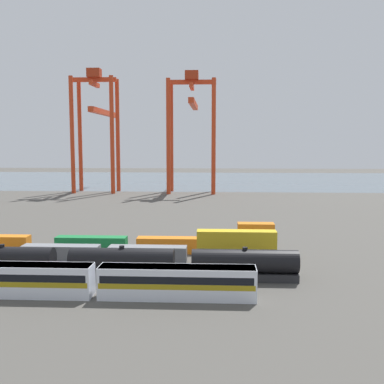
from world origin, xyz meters
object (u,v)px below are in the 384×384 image
object	(u,v)px
shipping_container_9	(256,246)
gantry_crane_west	(98,120)
passenger_train	(96,280)
gantry_crane_central	(192,118)
freight_tank_row	(62,262)
shipping_container_7	(92,244)
shipping_container_1	(61,253)
shipping_container_8	(173,245)

from	to	relation	value
shipping_container_9	gantry_crane_west	distance (m)	112.26
passenger_train	gantry_crane_central	world-z (taller)	gantry_crane_central
freight_tank_row	shipping_container_7	size ratio (longest dim) A/B	5.35
freight_tank_row	shipping_container_1	size ratio (longest dim) A/B	5.35
shipping_container_9	gantry_crane_west	world-z (taller)	gantry_crane_west
passenger_train	shipping_container_7	size ratio (longest dim) A/B	3.18
freight_tank_row	gantry_crane_central	distance (m)	114.42
shipping_container_1	gantry_crane_west	xyz separation A→B (m)	(-20.47, 103.08, 25.85)
freight_tank_row	shipping_container_9	world-z (taller)	freight_tank_row
shipping_container_7	shipping_container_9	bearing A→B (deg)	0.00
passenger_train	shipping_container_8	size ratio (longest dim) A/B	3.18
shipping_container_7	shipping_container_9	xyz separation A→B (m)	(27.92, 0.00, 0.00)
passenger_train	gantry_crane_west	bearing A→B (deg)	104.25
shipping_container_1	shipping_container_8	size ratio (longest dim) A/B	1.00
passenger_train	shipping_container_9	size ratio (longest dim) A/B	6.37
freight_tank_row	shipping_container_8	bearing A→B (deg)	46.88
passenger_train	freight_tank_row	world-z (taller)	freight_tank_row
shipping_container_1	gantry_crane_west	size ratio (longest dim) A/B	0.27
shipping_container_7	shipping_container_8	world-z (taller)	same
shipping_container_8	gantry_crane_west	distance (m)	106.59
gantry_crane_west	shipping_container_8	bearing A→B (deg)	-68.78
passenger_train	freight_tank_row	xyz separation A→B (m)	(-6.80, 7.70, 0.04)
shipping_container_7	shipping_container_8	bearing A→B (deg)	0.00
shipping_container_1	shipping_container_9	bearing A→B (deg)	12.18
passenger_train	gantry_crane_west	xyz separation A→B (m)	(-30.23, 119.03, 25.00)
freight_tank_row	shipping_container_7	xyz separation A→B (m)	(0.02, 14.93, -0.88)
freight_tank_row	shipping_container_7	bearing A→B (deg)	89.91
shipping_container_1	gantry_crane_west	world-z (taller)	gantry_crane_west
passenger_train	shipping_container_8	world-z (taller)	passenger_train
shipping_container_7	shipping_container_9	distance (m)	27.92
passenger_train	shipping_container_1	distance (m)	18.73
passenger_train	gantry_crane_central	distance (m)	121.40
shipping_container_1	gantry_crane_west	distance (m)	108.22
shipping_container_9	freight_tank_row	bearing A→B (deg)	-151.88
freight_tank_row	shipping_container_9	bearing A→B (deg)	28.12
shipping_container_8	gantry_crane_west	bearing A→B (deg)	111.22
shipping_container_1	shipping_container_8	xyz separation A→B (m)	(16.95, 6.67, 0.00)
shipping_container_1	shipping_container_7	distance (m)	7.31
gantry_crane_central	gantry_crane_west	bearing A→B (deg)	179.29
freight_tank_row	shipping_container_9	size ratio (longest dim) A/B	10.71
shipping_container_1	gantry_crane_west	bearing A→B (deg)	101.23
shipping_container_9	gantry_crane_central	distance (m)	100.68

